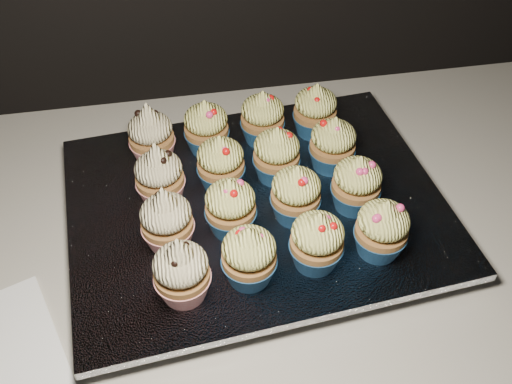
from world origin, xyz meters
TOP-DOWN VIEW (x-y plane):
  - cabinet at (0.00, 1.70)m, footprint 2.40×0.60m
  - worktop at (0.00, 1.70)m, footprint 2.44×0.64m
  - baking_tray at (-0.25, 1.71)m, footprint 0.47×0.37m
  - foil_lining at (-0.25, 1.71)m, footprint 0.51×0.41m
  - cupcake_0 at (-0.35, 1.58)m, footprint 0.06×0.06m
  - cupcake_1 at (-0.28, 1.59)m, footprint 0.06×0.06m
  - cupcake_2 at (-0.20, 1.59)m, footprint 0.06×0.06m
  - cupcake_3 at (-0.12, 1.60)m, footprint 0.06×0.06m
  - cupcake_4 at (-0.36, 1.65)m, footprint 0.06×0.06m
  - cupcake_5 at (-0.29, 1.66)m, footprint 0.06×0.06m
  - cupcake_6 at (-0.20, 1.67)m, footprint 0.06×0.06m
  - cupcake_7 at (-0.13, 1.68)m, footprint 0.06×0.06m
  - cupcake_8 at (-0.37, 1.73)m, footprint 0.06×0.06m
  - cupcake_9 at (-0.29, 1.74)m, footprint 0.06×0.06m
  - cupcake_10 at (-0.21, 1.75)m, footprint 0.06×0.06m
  - cupcake_11 at (-0.13, 1.75)m, footprint 0.06×0.06m
  - cupcake_12 at (-0.37, 1.81)m, footprint 0.06×0.06m
  - cupcake_13 at (-0.30, 1.82)m, footprint 0.06×0.06m
  - cupcake_14 at (-0.22, 1.83)m, footprint 0.06×0.06m
  - cupcake_15 at (-0.14, 1.83)m, footprint 0.06×0.06m

SIDE VIEW (x-z plane):
  - cabinet at x=0.00m, z-range 0.00..0.86m
  - worktop at x=0.00m, z-range 0.86..0.90m
  - baking_tray at x=-0.25m, z-range 0.90..0.92m
  - foil_lining at x=-0.25m, z-range 0.92..0.93m
  - cupcake_1 at x=-0.28m, z-range 0.93..1.01m
  - cupcake_2 at x=-0.20m, z-range 0.93..1.01m
  - cupcake_3 at x=-0.12m, z-range 0.93..1.01m
  - cupcake_5 at x=-0.29m, z-range 0.93..1.01m
  - cupcake_6 at x=-0.20m, z-range 0.93..1.01m
  - cupcake_7 at x=-0.13m, z-range 0.93..1.01m
  - cupcake_9 at x=-0.29m, z-range 0.93..1.01m
  - cupcake_10 at x=-0.21m, z-range 0.93..1.01m
  - cupcake_11 at x=-0.13m, z-range 0.93..1.01m
  - cupcake_13 at x=-0.30m, z-range 0.93..1.01m
  - cupcake_14 at x=-0.22m, z-range 0.93..1.01m
  - cupcake_15 at x=-0.14m, z-range 0.93..1.01m
  - cupcake_0 at x=-0.35m, z-range 0.93..1.02m
  - cupcake_4 at x=-0.36m, z-range 0.93..1.02m
  - cupcake_8 at x=-0.37m, z-range 0.93..1.02m
  - cupcake_12 at x=-0.37m, z-range 0.93..1.02m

